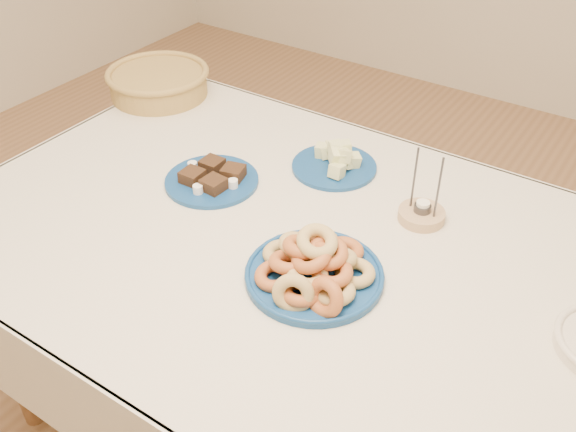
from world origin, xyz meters
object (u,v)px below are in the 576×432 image
object	(u,v)px
brownie_plate	(212,179)
wicker_basket	(158,81)
candle_holder	(422,214)
melon_plate	(336,161)
dining_table	(300,274)
donut_platter	(314,267)

from	to	relation	value
brownie_plate	wicker_basket	bearing A→B (deg)	146.80
brownie_plate	candle_holder	xyz separation A→B (m)	(0.52, 0.16, 0.00)
wicker_basket	brownie_plate	bearing A→B (deg)	-33.20
melon_plate	candle_holder	size ratio (longest dim) A/B	1.41
melon_plate	candle_holder	distance (m)	0.30
brownie_plate	wicker_basket	xyz separation A→B (m)	(-0.47, 0.31, 0.03)
melon_plate	wicker_basket	bearing A→B (deg)	174.60
dining_table	melon_plate	bearing A→B (deg)	105.83
melon_plate	dining_table	bearing A→B (deg)	-74.17
donut_platter	wicker_basket	size ratio (longest dim) A/B	0.88
donut_platter	melon_plate	world-z (taller)	donut_platter
melon_plate	wicker_basket	xyz separation A→B (m)	(-0.70, 0.07, 0.03)
melon_plate	donut_platter	bearing A→B (deg)	-65.45
dining_table	brownie_plate	world-z (taller)	brownie_plate
brownie_plate	wicker_basket	world-z (taller)	wicker_basket
dining_table	melon_plate	distance (m)	0.35
dining_table	wicker_basket	world-z (taller)	wicker_basket
donut_platter	melon_plate	distance (m)	0.45
donut_platter	melon_plate	xyz separation A→B (m)	(-0.19, 0.41, -0.02)
melon_plate	candle_holder	xyz separation A→B (m)	(0.29, -0.08, -0.00)
melon_plate	candle_holder	world-z (taller)	candle_holder
donut_platter	wicker_basket	world-z (taller)	donut_platter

